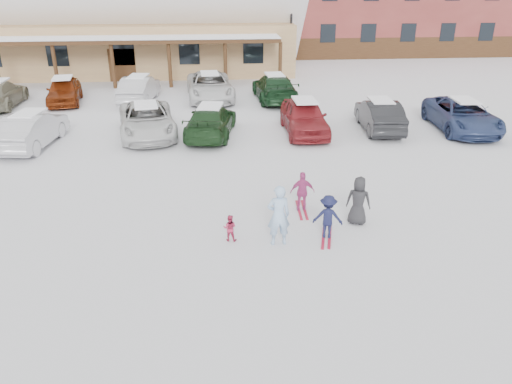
{
  "coord_description": "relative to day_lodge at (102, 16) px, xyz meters",
  "views": [
    {
      "loc": [
        -0.85,
        -12.35,
        6.9
      ],
      "look_at": [
        0.3,
        1.0,
        1.0
      ],
      "focal_mm": 35.0,
      "sensor_mm": 36.0,
      "label": 1
    }
  ],
  "objects": [
    {
      "name": "skis_child_navy",
      "position": [
        11.22,
        -28.05,
        -3.93
      ],
      "size": [
        0.54,
        1.41,
        0.03
      ],
      "primitive_type": "cube",
      "rotation": [
        0.0,
        0.0,
        2.89
      ],
      "color": "#A31730",
      "rests_on": "ground"
    },
    {
      "name": "parked_car_3",
      "position": [
        7.99,
        -18.07,
        -3.25
      ],
      "size": [
        2.66,
        5.04,
        1.39
      ],
      "primitive_type": "imported",
      "rotation": [
        0.0,
        0.0,
        2.99
      ],
      "color": "#1B391B",
      "rests_on": "ground"
    },
    {
      "name": "parked_car_4",
      "position": [
        12.31,
        -18.03,
        -3.16
      ],
      "size": [
        1.88,
        4.62,
        1.57
      ],
      "primitive_type": "imported",
      "rotation": [
        0.0,
        0.0,
        0.01
      ],
      "color": "maroon",
      "rests_on": "ground"
    },
    {
      "name": "parked_car_11",
      "position": [
        11.72,
        -11.44,
        -3.19
      ],
      "size": [
        2.39,
        5.33,
        1.52
      ],
      "primitive_type": "imported",
      "rotation": [
        0.0,
        0.0,
        3.19
      ],
      "color": "#133219",
      "rests_on": "ground"
    },
    {
      "name": "skis_child_magenta",
      "position": [
        10.82,
        -26.25,
        -3.93
      ],
      "size": [
        0.27,
        1.41,
        0.03
      ],
      "primitive_type": "cube",
      "rotation": [
        0.0,
        0.0,
        3.09
      ],
      "color": "#A31730",
      "rests_on": "ground"
    },
    {
      "name": "parked_car_9",
      "position": [
        3.88,
        -11.04,
        -3.2
      ],
      "size": [
        2.03,
        4.64,
        1.48
      ],
      "primitive_type": "imported",
      "rotation": [
        0.0,
        0.0,
        3.04
      ],
      "color": "#BBBABF",
      "rests_on": "ground"
    },
    {
      "name": "child_magenta",
      "position": [
        10.82,
        -26.25,
        -3.3
      ],
      "size": [
        0.77,
        0.35,
        1.29
      ],
      "primitive_type": "imported",
      "rotation": [
        0.0,
        0.0,
        3.09
      ],
      "color": "#BC3D80",
      "rests_on": "ground"
    },
    {
      "name": "toddler_red",
      "position": [
        8.48,
        -27.99,
        -3.55
      ],
      "size": [
        0.43,
        0.37,
        0.78
      ],
      "primitive_type": "imported",
      "rotation": [
        0.0,
        0.0,
        2.93
      ],
      "color": "#B22A4D",
      "rests_on": "ground"
    },
    {
      "name": "parked_car_10",
      "position": [
        7.97,
        -10.82,
        -3.17
      ],
      "size": [
        2.95,
        5.73,
        1.55
      ],
      "primitive_type": "imported",
      "rotation": [
        0.0,
        0.0,
        0.07
      ],
      "color": "silver",
      "rests_on": "ground"
    },
    {
      "name": "parked_car_2",
      "position": [
        5.08,
        -17.78,
        -3.22
      ],
      "size": [
        3.24,
        5.56,
        1.45
      ],
      "primitive_type": "imported",
      "rotation": [
        0.0,
        0.0,
        0.17
      ],
      "color": "silver",
      "rests_on": "ground"
    },
    {
      "name": "day_lodge",
      "position": [
        0.0,
        0.0,
        0.0
      ],
      "size": [
        29.12,
        12.5,
        10.38
      ],
      "color": "tan",
      "rests_on": "ground"
    },
    {
      "name": "parked_car_5",
      "position": [
        15.95,
        -17.84,
        -3.22
      ],
      "size": [
        1.85,
        4.5,
        1.45
      ],
      "primitive_type": "imported",
      "rotation": [
        0.0,
        0.0,
        3.07
      ],
      "color": "black",
      "rests_on": "ground"
    },
    {
      "name": "ground",
      "position": [
        9.0,
        -27.96,
        -3.94
      ],
      "size": [
        160.0,
        160.0,
        0.0
      ],
      "primitive_type": "plane",
      "color": "white",
      "rests_on": "ground"
    },
    {
      "name": "child_navy",
      "position": [
        11.22,
        -28.05,
        -3.3
      ],
      "size": [
        0.93,
        0.67,
        1.29
      ],
      "primitive_type": "imported",
      "rotation": [
        0.0,
        0.0,
        2.89
      ],
      "color": "#141739",
      "rests_on": "ground"
    },
    {
      "name": "lamp_post",
      "position": [
        13.83,
        -3.46,
        -0.44
      ],
      "size": [
        0.5,
        0.25,
        6.21
      ],
      "color": "black",
      "rests_on": "ground"
    },
    {
      "name": "parked_car_6",
      "position": [
        19.86,
        -18.17,
        -3.22
      ],
      "size": [
        2.78,
        5.4,
        1.46
      ],
      "primitive_type": "imported",
      "rotation": [
        0.0,
        0.0,
        -0.07
      ],
      "color": "navy",
      "rests_on": "ground"
    },
    {
      "name": "bystander_dark",
      "position": [
        12.31,
        -27.27,
        -3.2
      ],
      "size": [
        0.85,
        0.71,
        1.48
      ],
      "primitive_type": "imported",
      "rotation": [
        0.0,
        0.0,
        2.76
      ],
      "color": "#272729",
      "rests_on": "ground"
    },
    {
      "name": "adult_skier",
      "position": [
        9.8,
        -28.29,
        -3.07
      ],
      "size": [
        0.67,
        0.47,
        1.75
      ],
      "primitive_type": "imported",
      "rotation": [
        0.0,
        0.0,
        3.22
      ],
      "color": "#9FC1E7",
      "rests_on": "ground"
    },
    {
      "name": "parked_car_1",
      "position": [
        0.32,
        -18.94,
        -3.2
      ],
      "size": [
        2.07,
        4.64,
        1.48
      ],
      "primitive_type": "imported",
      "rotation": [
        0.0,
        0.0,
        3.03
      ],
      "color": "#BBBAC0",
      "rests_on": "ground"
    },
    {
      "name": "parked_car_8",
      "position": [
        -0.36,
        -11.05,
        -3.21
      ],
      "size": [
        2.36,
        4.51,
        1.46
      ],
      "primitive_type": "imported",
      "rotation": [
        0.0,
        0.0,
        0.15
      ],
      "color": "maroon",
      "rests_on": "ground"
    }
  ]
}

